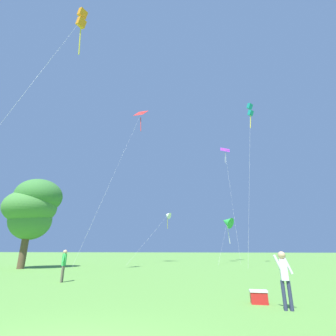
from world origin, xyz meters
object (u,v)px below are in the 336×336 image
(person_with_spool, at_px, (284,274))
(tree_right_cluster, at_px, (33,208))
(kite_purple_streamer, at_px, (225,154))
(kite_red_high, at_px, (140,118))
(person_in_red_shirt, at_px, (64,262))
(kite_teal_box, at_px, (250,110))
(kite_orange_box, at_px, (81,20))
(kite_white_distant, at_px, (167,215))
(picnic_cooler, at_px, (259,297))
(kite_green_small, at_px, (227,222))

(person_with_spool, height_order, tree_right_cluster, tree_right_cluster)
(kite_purple_streamer, xyz_separation_m, kite_red_high, (-12.81, -10.77, 2.66))
(kite_purple_streamer, height_order, kite_red_high, kite_red_high)
(person_in_red_shirt, bearing_deg, kite_teal_box, 54.14)
(kite_purple_streamer, xyz_separation_m, tree_right_cluster, (-21.52, -19.54, -12.13))
(kite_orange_box, relative_size, kite_red_high, 1.04)
(kite_white_distant, xyz_separation_m, picnic_cooler, (9.41, -30.40, -7.03))
(kite_green_small, bearing_deg, tree_right_cluster, -135.64)
(kite_teal_box, distance_m, tree_right_cluster, 32.11)
(kite_purple_streamer, relative_size, tree_right_cluster, 2.15)
(kite_white_distant, distance_m, tree_right_cluster, 20.61)
(kite_orange_box, relative_size, kite_green_small, 1.93)
(person_with_spool, relative_size, picnic_cooler, 2.89)
(kite_purple_streamer, distance_m, kite_white_distant, 15.19)
(kite_white_distant, relative_size, kite_red_high, 0.48)
(kite_white_distant, bearing_deg, person_with_spool, -72.03)
(person_with_spool, bearing_deg, person_in_red_shirt, 155.72)
(kite_orange_box, relative_size, person_with_spool, 13.65)
(kite_white_distant, height_order, kite_teal_box, kite_teal_box)
(kite_purple_streamer, distance_m, kite_green_small, 12.00)
(kite_red_high, xyz_separation_m, tree_right_cluster, (-8.70, -8.76, -14.79))
(kite_red_high, bearing_deg, person_in_red_shirt, -84.72)
(kite_purple_streamer, bearing_deg, kite_red_high, -139.94)
(kite_teal_box, distance_m, person_with_spool, 33.45)
(person_in_red_shirt, bearing_deg, kite_purple_streamer, 68.70)
(kite_teal_box, height_order, person_with_spool, kite_teal_box)
(picnic_cooler, bearing_deg, kite_white_distant, 107.19)
(kite_red_high, bearing_deg, kite_teal_box, 9.80)
(kite_green_small, bearing_deg, picnic_cooler, -90.39)
(picnic_cooler, bearing_deg, kite_green_small, 89.61)
(kite_orange_box, bearing_deg, kite_white_distant, 82.22)
(kite_purple_streamer, height_order, tree_right_cluster, kite_purple_streamer)
(kite_orange_box, distance_m, kite_green_small, 34.78)
(kite_orange_box, xyz_separation_m, person_in_red_shirt, (2.41, -1.67, -21.42))
(person_in_red_shirt, bearing_deg, kite_red_high, 95.28)
(kite_red_high, height_order, person_in_red_shirt, kite_red_high)
(person_in_red_shirt, relative_size, picnic_cooler, 3.00)
(kite_teal_box, bearing_deg, kite_purple_streamer, 115.82)
(tree_right_cluster, bearing_deg, person_in_red_shirt, -41.30)
(person_with_spool, distance_m, picnic_cooler, 1.42)
(kite_purple_streamer, distance_m, picnic_cooler, 37.39)
(person_in_red_shirt, bearing_deg, kite_green_small, 70.30)
(kite_orange_box, relative_size, kite_white_distant, 2.16)
(kite_purple_streamer, relative_size, kite_white_distant, 1.81)
(kite_orange_box, distance_m, tree_right_cluster, 19.65)
(kite_red_high, relative_size, person_in_red_shirt, 12.65)
(kite_white_distant, height_order, person_in_red_shirt, kite_white_distant)
(kite_orange_box, bearing_deg, kite_red_high, 87.33)
(kite_orange_box, bearing_deg, kite_purple_streamer, 63.29)
(kite_green_small, height_order, kite_teal_box, kite_teal_box)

